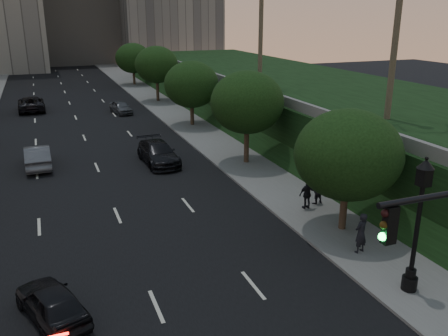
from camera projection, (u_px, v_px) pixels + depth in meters
name	position (u px, v px, depth m)	size (l,w,h in m)	color
road_surface	(87.00, 143.00, 39.94)	(16.00, 140.00, 0.02)	black
sidewalk_right	(202.00, 132.00, 43.44)	(4.50, 140.00, 0.15)	slate
embankment	(325.00, 106.00, 45.11)	(18.00, 90.00, 4.00)	black
parapet_wall	(244.00, 86.00, 41.45)	(0.35, 90.00, 0.70)	slate
office_block_mid	(75.00, 0.00, 101.68)	(22.00, 18.00, 26.00)	gray
tree_right_a	(348.00, 155.00, 22.74)	(5.20, 5.20, 6.24)	#38281C
tree_right_b	(247.00, 102.00, 33.21)	(5.20, 5.20, 6.74)	#38281C
tree_right_c	(192.00, 84.00, 44.88)	(5.20, 5.20, 6.24)	#38281C
tree_right_d	(157.00, 65.00, 57.12)	(5.20, 5.20, 6.74)	#38281C
tree_right_e	(133.00, 58.00, 70.55)	(5.20, 5.20, 6.24)	#38281C
street_lamp	(416.00, 232.00, 17.89)	(0.64, 0.64, 5.62)	black
sedan_near_left	(52.00, 302.00, 16.91)	(1.61, 4.00, 1.36)	black
sedan_mid_left	(38.00, 157.00, 33.58)	(1.69, 4.86, 1.60)	#595A60
sedan_far_left	(31.00, 104.00, 52.82)	(2.73, 5.93, 1.65)	black
sedan_near_right	(158.00, 153.00, 34.45)	(2.21, 5.43, 1.58)	black
sedan_far_right	(121.00, 107.00, 51.57)	(1.61, 4.01, 1.36)	#4F5256
pedestrian_a	(361.00, 233.00, 21.28)	(0.69, 0.46, 1.90)	black
pedestrian_b	(316.00, 190.00, 26.83)	(0.80, 0.62, 1.64)	black
pedestrian_c	(307.00, 194.00, 26.11)	(1.00, 0.42, 1.71)	black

